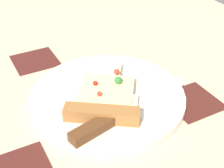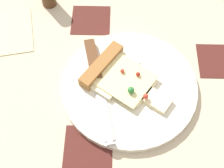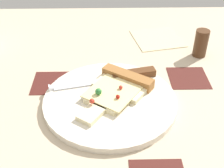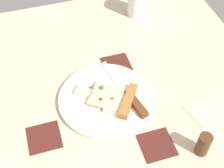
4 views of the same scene
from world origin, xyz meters
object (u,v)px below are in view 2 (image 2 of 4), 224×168
Objects in this scene: plate at (129,87)px; pizza_slice at (119,77)px; napkin at (3,33)px; knife at (97,79)px.

pizza_slice reaches higher than plate.
pizza_slice is at bearing 154.65° from napkin.
pizza_slice is 0.79× the size of knife.
napkin is (28.69, -14.03, -0.50)cm from plate.
knife is 25.72cm from napkin.
pizza_slice is at bearing -34.20° from plate.
knife is at bearing -8.49° from plate.
napkin is at bearing -26.06° from plate.
knife reaches higher than napkin.
napkin is at bearing -43.43° from knife.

